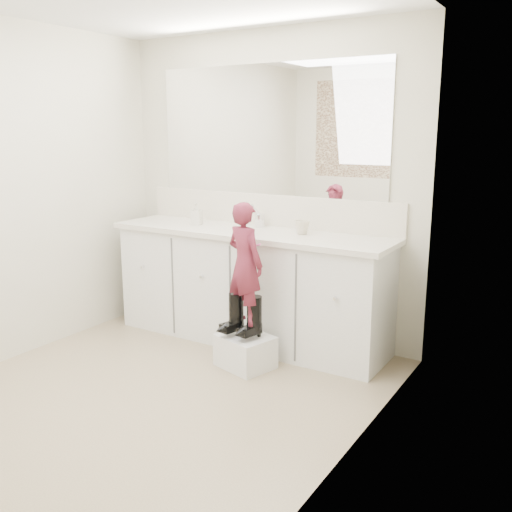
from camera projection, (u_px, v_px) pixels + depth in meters
The scene contains 15 objects.
floor at pixel (146, 399), 3.55m from camera, with size 3.00×3.00×0.00m, color #806754.
wall_back at pixel (268, 187), 4.54m from camera, with size 2.60×2.60×0.00m, color beige.
wall_right at pixel (347, 228), 2.63m from camera, with size 3.00×3.00×0.00m, color beige.
vanity_cabinet at pixel (250, 288), 4.48m from camera, with size 2.20×0.55×0.85m, color silver.
countertop at pixel (249, 233), 4.37m from camera, with size 2.28×0.58×0.04m, color beige.
backsplash at pixel (267, 210), 4.57m from camera, with size 2.28×0.03×0.25m, color beige.
mirror at pixel (267, 130), 4.44m from camera, with size 2.00×0.02×1.00m, color white.
faucet at pixel (260, 221), 4.49m from camera, with size 0.08×0.08×0.10m, color silver.
cup at pixel (302, 227), 4.19m from camera, with size 0.11×0.11×0.10m, color beige.
soap_bottle at pixel (196, 214), 4.61m from camera, with size 0.08×0.08×0.18m, color beige.
step_stool at pixel (245, 351), 4.02m from camera, with size 0.36×0.30×0.23m, color silver.
boot_left at pixel (236, 314), 4.00m from camera, with size 0.11×0.20×0.30m, color black, non-canonical shape.
boot_right at pixel (254, 317), 3.92m from camera, with size 0.11×0.20×0.30m, color black, non-canonical shape.
toddler at pixel (245, 263), 3.88m from camera, with size 0.31×0.20×0.84m, color #9E304C.
toothbrush at pixel (254, 246), 3.82m from camera, with size 0.01×0.01×0.14m, color #E659AF.
Camera 1 is at (2.30, -2.43, 1.65)m, focal length 40.00 mm.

